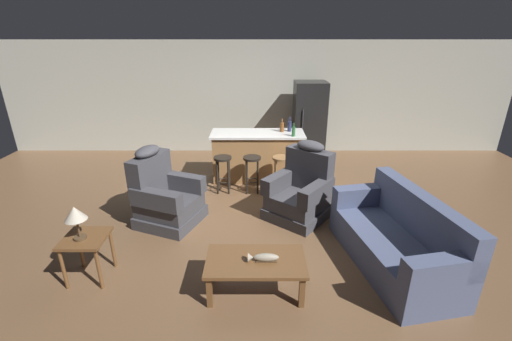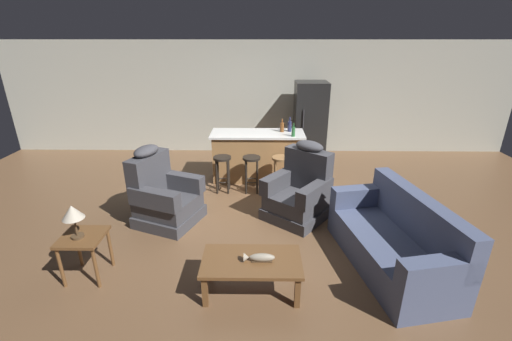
{
  "view_description": "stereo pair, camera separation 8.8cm",
  "coord_description": "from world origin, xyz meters",
  "px_view_note": "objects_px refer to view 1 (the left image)",
  "views": [
    {
      "loc": [
        -0.03,
        -5.03,
        2.74
      ],
      "look_at": [
        -0.01,
        -0.1,
        0.75
      ],
      "focal_mm": 24.0,
      "sensor_mm": 36.0,
      "label": 1
    },
    {
      "loc": [
        0.06,
        -5.03,
        2.74
      ],
      "look_at": [
        -0.01,
        -0.1,
        0.75
      ],
      "focal_mm": 24.0,
      "sensor_mm": 36.0,
      "label": 2
    }
  ],
  "objects_px": {
    "recliner_near_lamp": "(163,197)",
    "recliner_near_island": "(299,191)",
    "bar_stool_left": "(222,168)",
    "bottle_wine_dark": "(292,131)",
    "bar_stool_right": "(280,168)",
    "fish_figurine": "(262,258)",
    "kitchen_island": "(256,156)",
    "coffee_table": "(255,264)",
    "refrigerator": "(308,121)",
    "bottle_short_amber": "(288,126)",
    "table_lamp": "(74,215)",
    "bottle_tall_green": "(281,127)",
    "couch": "(396,240)",
    "bar_stool_middle": "(251,168)",
    "end_table": "(85,245)"
  },
  "relations": [
    {
      "from": "fish_figurine",
      "to": "kitchen_island",
      "type": "height_order",
      "value": "kitchen_island"
    },
    {
      "from": "table_lamp",
      "to": "bar_stool_left",
      "type": "height_order",
      "value": "table_lamp"
    },
    {
      "from": "bar_stool_middle",
      "to": "refrigerator",
      "type": "bearing_deg",
      "value": 55.27
    },
    {
      "from": "recliner_near_lamp",
      "to": "bottle_short_amber",
      "type": "relative_size",
      "value": 4.24
    },
    {
      "from": "refrigerator",
      "to": "bottle_short_amber",
      "type": "distance_m",
      "value": 1.24
    },
    {
      "from": "coffee_table",
      "to": "bottle_wine_dark",
      "type": "relative_size",
      "value": 4.36
    },
    {
      "from": "recliner_near_lamp",
      "to": "recliner_near_island",
      "type": "height_order",
      "value": "same"
    },
    {
      "from": "fish_figurine",
      "to": "couch",
      "type": "distance_m",
      "value": 1.76
    },
    {
      "from": "coffee_table",
      "to": "recliner_near_lamp",
      "type": "bearing_deg",
      "value": 131.7
    },
    {
      "from": "bar_stool_right",
      "to": "couch",
      "type": "bearing_deg",
      "value": -58.64
    },
    {
      "from": "recliner_near_lamp",
      "to": "end_table",
      "type": "distance_m",
      "value": 1.44
    },
    {
      "from": "bar_stool_right",
      "to": "bottle_tall_green",
      "type": "height_order",
      "value": "bottle_tall_green"
    },
    {
      "from": "table_lamp",
      "to": "bottle_tall_green",
      "type": "relative_size",
      "value": 1.61
    },
    {
      "from": "recliner_near_island",
      "to": "bar_stool_right",
      "type": "relative_size",
      "value": 1.76
    },
    {
      "from": "recliner_near_lamp",
      "to": "refrigerator",
      "type": "xyz_separation_m",
      "value": [
        2.59,
        2.9,
        0.46
      ]
    },
    {
      "from": "bar_stool_left",
      "to": "bottle_tall_green",
      "type": "bearing_deg",
      "value": 32.86
    },
    {
      "from": "table_lamp",
      "to": "bottle_short_amber",
      "type": "bearing_deg",
      "value": 50.02
    },
    {
      "from": "recliner_near_lamp",
      "to": "recliner_near_island",
      "type": "xyz_separation_m",
      "value": [
        2.1,
        0.18,
        0.0
      ]
    },
    {
      "from": "bar_stool_middle",
      "to": "coffee_table",
      "type": "bearing_deg",
      "value": -88.53
    },
    {
      "from": "couch",
      "to": "bar_stool_middle",
      "type": "distance_m",
      "value": 2.81
    },
    {
      "from": "coffee_table",
      "to": "table_lamp",
      "type": "height_order",
      "value": "table_lamp"
    },
    {
      "from": "kitchen_island",
      "to": "bar_stool_left",
      "type": "xyz_separation_m",
      "value": [
        -0.63,
        -0.63,
        -0.01
      ]
    },
    {
      "from": "recliner_near_island",
      "to": "kitchen_island",
      "type": "bearing_deg",
      "value": -117.13
    },
    {
      "from": "recliner_near_lamp",
      "to": "refrigerator",
      "type": "bearing_deg",
      "value": 69.77
    },
    {
      "from": "recliner_near_island",
      "to": "end_table",
      "type": "xyz_separation_m",
      "value": [
        -2.68,
        -1.5,
        0.04
      ]
    },
    {
      "from": "table_lamp",
      "to": "bar_stool_right",
      "type": "bearing_deg",
      "value": 44.67
    },
    {
      "from": "refrigerator",
      "to": "bottle_tall_green",
      "type": "distance_m",
      "value": 1.33
    },
    {
      "from": "bar_stool_right",
      "to": "kitchen_island",
      "type": "bearing_deg",
      "value": 123.96
    },
    {
      "from": "bar_stool_left",
      "to": "bottle_wine_dark",
      "type": "bearing_deg",
      "value": 16.81
    },
    {
      "from": "end_table",
      "to": "bar_stool_right",
      "type": "bearing_deg",
      "value": 44.62
    },
    {
      "from": "recliner_near_island",
      "to": "bar_stool_middle",
      "type": "height_order",
      "value": "recliner_near_island"
    },
    {
      "from": "end_table",
      "to": "bar_stool_right",
      "type": "distance_m",
      "value": 3.41
    },
    {
      "from": "kitchen_island",
      "to": "refrigerator",
      "type": "relative_size",
      "value": 1.02
    },
    {
      "from": "recliner_near_lamp",
      "to": "bar_stool_right",
      "type": "bearing_deg",
      "value": 51.65
    },
    {
      "from": "coffee_table",
      "to": "recliner_near_island",
      "type": "height_order",
      "value": "recliner_near_island"
    },
    {
      "from": "bottle_short_amber",
      "to": "bottle_tall_green",
      "type": "bearing_deg",
      "value": -170.46
    },
    {
      "from": "end_table",
      "to": "bottle_tall_green",
      "type": "height_order",
      "value": "bottle_tall_green"
    },
    {
      "from": "refrigerator",
      "to": "fish_figurine",
      "type": "bearing_deg",
      "value": -104.05
    },
    {
      "from": "couch",
      "to": "bottle_tall_green",
      "type": "bearing_deg",
      "value": -77.03
    },
    {
      "from": "bar_stool_left",
      "to": "bottle_tall_green",
      "type": "xyz_separation_m",
      "value": [
        1.1,
        0.71,
        0.57
      ]
    },
    {
      "from": "bar_stool_middle",
      "to": "bottle_wine_dark",
      "type": "xyz_separation_m",
      "value": [
        0.77,
        0.39,
        0.57
      ]
    },
    {
      "from": "recliner_near_lamp",
      "to": "bottle_wine_dark",
      "type": "distance_m",
      "value": 2.62
    },
    {
      "from": "table_lamp",
      "to": "kitchen_island",
      "type": "bearing_deg",
      "value": 56.4
    },
    {
      "from": "bottle_tall_green",
      "to": "recliner_near_lamp",
      "type": "bearing_deg",
      "value": -136.76
    },
    {
      "from": "recliner_near_lamp",
      "to": "recliner_near_island",
      "type": "distance_m",
      "value": 2.1
    },
    {
      "from": "bar_stool_middle",
      "to": "bottle_wine_dark",
      "type": "height_order",
      "value": "bottle_wine_dark"
    },
    {
      "from": "kitchen_island",
      "to": "bottle_wine_dark",
      "type": "relative_size",
      "value": 7.13
    },
    {
      "from": "refrigerator",
      "to": "bar_stool_right",
      "type": "bearing_deg",
      "value": -112.09
    },
    {
      "from": "kitchen_island",
      "to": "bar_stool_right",
      "type": "distance_m",
      "value": 0.76
    },
    {
      "from": "bar_stool_middle",
      "to": "bottle_tall_green",
      "type": "relative_size",
      "value": 2.67
    }
  ]
}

